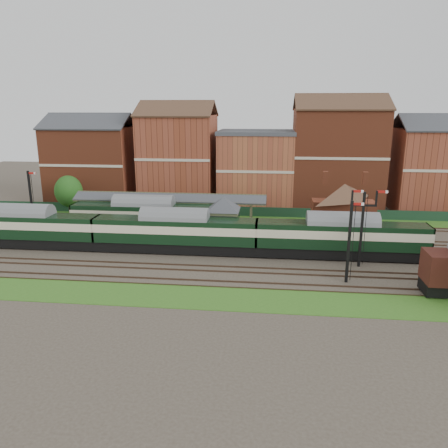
# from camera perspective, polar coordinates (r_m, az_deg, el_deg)

# --- Properties ---
(ground) EXTENTS (160.00, 160.00, 0.00)m
(ground) POSITION_cam_1_polar(r_m,az_deg,el_deg) (49.97, 2.96, -4.01)
(ground) COLOR #473D33
(ground) RESTS_ON ground
(grass_back) EXTENTS (90.00, 4.50, 0.06)m
(grass_back) POSITION_cam_1_polar(r_m,az_deg,el_deg) (65.28, 3.79, 0.59)
(grass_back) COLOR #2D6619
(grass_back) RESTS_ON ground
(grass_front) EXTENTS (90.00, 5.00, 0.06)m
(grass_front) POSITION_cam_1_polar(r_m,az_deg,el_deg) (38.84, 1.91, -9.74)
(grass_front) COLOR #2D6619
(grass_front) RESTS_ON ground
(fence) EXTENTS (90.00, 0.12, 1.50)m
(fence) POSITION_cam_1_polar(r_m,az_deg,el_deg) (67.05, 3.88, 1.61)
(fence) COLOR #193823
(fence) RESTS_ON ground
(platform) EXTENTS (55.00, 3.40, 1.00)m
(platform) POSITION_cam_1_polar(r_m,az_deg,el_deg) (59.55, -1.28, -0.34)
(platform) COLOR #2D2D2D
(platform) RESTS_ON ground
(signal_box) EXTENTS (5.40, 5.40, 6.00)m
(signal_box) POSITION_cam_1_polar(r_m,az_deg,el_deg) (52.39, -0.06, 0.56)
(signal_box) COLOR #637754
(signal_box) RESTS_ON ground
(brick_hut) EXTENTS (3.20, 2.64, 2.94)m
(brick_hut) POSITION_cam_1_polar(r_m,az_deg,el_deg) (52.69, 8.63, -1.78)
(brick_hut) COLOR brown
(brick_hut) RESTS_ON ground
(station_building) EXTENTS (8.10, 8.10, 5.90)m
(station_building) POSITION_cam_1_polar(r_m,az_deg,el_deg) (59.00, 15.31, 2.44)
(station_building) COLOR brown
(station_building) RESTS_ON platform
(canopy) EXTENTS (26.00, 3.89, 4.08)m
(canopy) POSITION_cam_1_polar(r_m,az_deg,el_deg) (59.67, -7.04, 3.62)
(canopy) COLOR #4B4C2F
(canopy) RESTS_ON platform
(semaphore_bracket) EXTENTS (3.60, 0.25, 8.18)m
(semaphore_bracket) POSITION_cam_1_polar(r_m,az_deg,el_deg) (47.13, 17.63, -0.01)
(semaphore_bracket) COLOR black
(semaphore_bracket) RESTS_ON ground
(semaphore_platform_end) EXTENTS (1.23, 0.25, 8.00)m
(semaphore_platform_end) POSITION_cam_1_polar(r_m,az_deg,el_deg) (65.19, -23.88, 3.02)
(semaphore_platform_end) COLOR black
(semaphore_platform_end) RESTS_ON ground
(semaphore_siding) EXTENTS (1.23, 0.25, 8.00)m
(semaphore_siding) POSITION_cam_1_polar(r_m,az_deg,el_deg) (42.62, 16.06, -2.12)
(semaphore_siding) COLOR black
(semaphore_siding) RESTS_ON ground
(town_backdrop) EXTENTS (69.00, 10.00, 16.00)m
(town_backdrop) POSITION_cam_1_polar(r_m,az_deg,el_deg) (72.81, 4.07, 7.68)
(town_backdrop) COLOR brown
(town_backdrop) RESTS_ON ground
(dmu_train) EXTENTS (55.94, 2.94, 4.30)m
(dmu_train) POSITION_cam_1_polar(r_m,az_deg,el_deg) (50.31, -6.39, -0.96)
(dmu_train) COLOR black
(dmu_train) RESTS_ON ground
(platform_railcar) EXTENTS (18.90, 2.98, 4.35)m
(platform_railcar) POSITION_cam_1_polar(r_m,az_deg,el_deg) (57.75, -10.35, 1.02)
(platform_railcar) COLOR black
(platform_railcar) RESTS_ON ground
(tree_back) EXTENTS (4.22, 4.22, 6.16)m
(tree_back) POSITION_cam_1_polar(r_m,az_deg,el_deg) (71.51, -19.63, 4.05)
(tree_back) COLOR #382619
(tree_back) RESTS_ON ground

